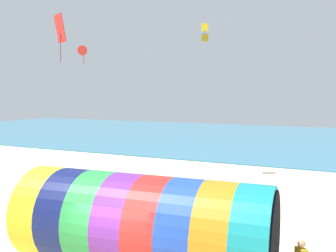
% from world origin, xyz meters
% --- Properties ---
extents(sea, '(120.00, 40.00, 0.10)m').
position_xyz_m(sea, '(0.00, 41.29, 0.05)').
color(sea, teal).
rests_on(sea, ground).
extents(giant_inflatable_tube, '(8.67, 3.79, 3.22)m').
position_xyz_m(giant_inflatable_tube, '(0.31, 1.47, 1.61)').
color(giant_inflatable_tube, yellow).
rests_on(giant_inflatable_tube, ground).
extents(kite_red_diamond, '(0.92, 0.63, 2.22)m').
position_xyz_m(kite_red_diamond, '(-6.17, 5.13, 8.96)').
color(kite_red_diamond, red).
extents(kite_yellow_box, '(0.60, 0.60, 1.31)m').
position_xyz_m(kite_yellow_box, '(-2.93, 16.44, 10.22)').
color(kite_yellow_box, yellow).
extents(kite_red_delta, '(0.79, 0.84, 1.12)m').
position_xyz_m(kite_red_delta, '(-7.94, 9.18, 8.48)').
color(kite_red_delta, red).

